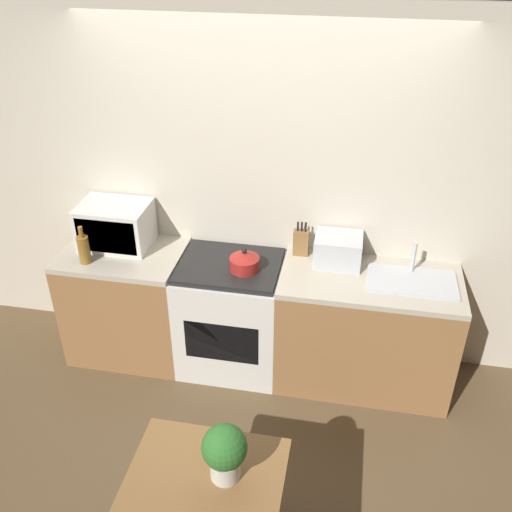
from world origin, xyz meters
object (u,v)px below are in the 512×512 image
at_px(bottle, 84,249).
at_px(dining_table, 201,509).
at_px(toaster_oven, 338,250).
at_px(microwave, 115,225).
at_px(stove_range, 231,315).
at_px(kettle, 244,261).

distance_m(bottle, dining_table, 2.04).
distance_m(toaster_oven, dining_table, 1.98).
bearing_deg(bottle, toaster_oven, 10.47).
distance_m(microwave, bottle, 0.31).
bearing_deg(stove_range, dining_table, -81.49).
relative_size(bottle, dining_table, 0.37).
xyz_separation_m(stove_range, toaster_oven, (0.74, 0.16, 0.56)).
height_order(stove_range, toaster_oven, toaster_oven).
relative_size(kettle, dining_table, 0.27).
distance_m(microwave, toaster_oven, 1.62).
height_order(stove_range, dining_table, stove_range).
bearing_deg(dining_table, toaster_oven, 75.58).
xyz_separation_m(stove_range, microwave, (-0.88, 0.11, 0.61)).
bearing_deg(bottle, dining_table, -51.04).
height_order(stove_range, kettle, kettle).
height_order(toaster_oven, dining_table, toaster_oven).
xyz_separation_m(kettle, bottle, (-1.12, -0.12, 0.04)).
height_order(kettle, microwave, microwave).
xyz_separation_m(bottle, dining_table, (1.26, -1.56, -0.35)).
bearing_deg(stove_range, toaster_oven, 11.82).
distance_m(kettle, bottle, 1.13).
bearing_deg(dining_table, kettle, 94.78).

